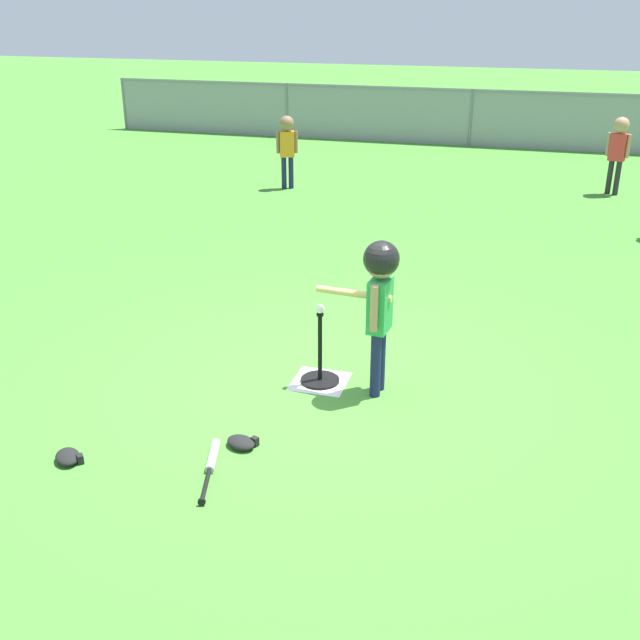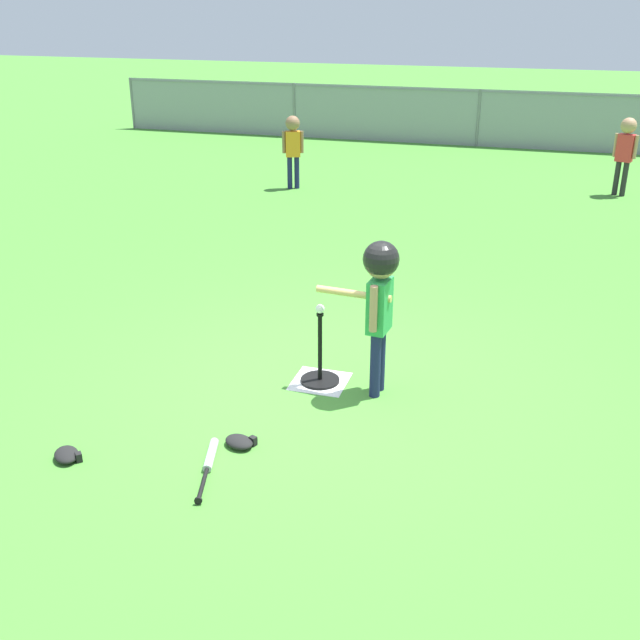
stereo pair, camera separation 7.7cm
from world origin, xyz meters
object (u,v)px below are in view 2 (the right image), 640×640
at_px(baseball_on_tee, 320,309).
at_px(fielder_near_right, 293,142).
at_px(spare_bat_silver, 209,461).
at_px(glove_near_bats, 240,442).
at_px(batting_tee, 320,372).
at_px(batter_child, 379,287).
at_px(fielder_near_left, 626,146).
at_px(glove_by_plate, 67,455).

height_order(baseball_on_tee, fielder_near_right, fielder_near_right).
relative_size(spare_bat_silver, glove_near_bats, 2.56).
xyz_separation_m(batting_tee, spare_bat_silver, (-0.37, -1.36, -0.06)).
xyz_separation_m(batter_child, fielder_near_right, (-2.85, 6.38, -0.15)).
xyz_separation_m(batting_tee, fielder_near_right, (-2.37, 6.34, 0.65)).
distance_m(batter_child, spare_bat_silver, 1.79).
xyz_separation_m(fielder_near_left, glove_near_bats, (-2.95, -8.45, -0.74)).
height_order(batting_tee, batter_child, batter_child).
height_order(batter_child, spare_bat_silver, batter_child).
height_order(batter_child, fielder_near_left, batter_child).
height_order(fielder_near_left, glove_by_plate, fielder_near_left).
xyz_separation_m(baseball_on_tee, batter_child, (0.48, -0.04, 0.25)).
bearing_deg(fielder_near_left, spare_bat_silver, -109.34).
xyz_separation_m(batter_child, spare_bat_silver, (-0.85, -1.32, -0.86)).
height_order(batter_child, glove_by_plate, batter_child).
bearing_deg(fielder_near_right, fielder_near_left, 11.47).
bearing_deg(fielder_near_left, glove_by_plate, -114.19).
relative_size(fielder_near_right, glove_near_bats, 4.38).
relative_size(fielder_near_left, spare_bat_silver, 1.77).
distance_m(baseball_on_tee, glove_by_plate, 2.15).
relative_size(baseball_on_tee, glove_by_plate, 0.27).
xyz_separation_m(fielder_near_right, spare_bat_silver, (2.00, -7.69, -0.72)).
relative_size(batter_child, fielder_near_right, 1.08).
height_order(spare_bat_silver, glove_by_plate, glove_by_plate).
distance_m(baseball_on_tee, batter_child, 0.54).
distance_m(batting_tee, fielder_near_left, 7.87).
height_order(batting_tee, fielder_near_left, fielder_near_left).
distance_m(batter_child, fielder_near_right, 6.99).
bearing_deg(glove_near_bats, batter_child, 54.69).
distance_m(fielder_near_left, glove_by_plate, 9.83).
xyz_separation_m(spare_bat_silver, glove_by_plate, (-0.96, -0.22, 0.01)).
height_order(baseball_on_tee, glove_by_plate, baseball_on_tee).
distance_m(baseball_on_tee, fielder_near_right, 6.76).
distance_m(baseball_on_tee, glove_near_bats, 1.27).
bearing_deg(batting_tee, baseball_on_tee, -90.00).
distance_m(batter_child, fielder_near_left, 7.73).
distance_m(batting_tee, glove_by_plate, 2.06).
bearing_deg(batter_child, spare_bat_silver, -122.81).
relative_size(fielder_near_right, spare_bat_silver, 1.71).
bearing_deg(fielder_near_left, batter_child, -106.63).
height_order(batting_tee, baseball_on_tee, baseball_on_tee).
bearing_deg(fielder_near_right, spare_bat_silver, -75.45).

